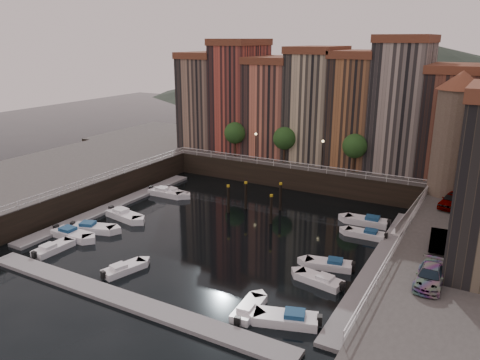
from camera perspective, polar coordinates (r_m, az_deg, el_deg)
The scene contains 30 objects.
ground at distance 51.58m, azimuth -1.05°, elevation -5.95°, with size 200.00×200.00×0.00m, color black.
quay_far at distance 73.56m, azimuth 9.23°, elevation 2.08°, with size 80.00×20.00×3.00m, color black.
quay_left at distance 67.65m, azimuth -22.91°, elevation -0.37°, with size 20.00×36.00×3.00m, color black.
dock_left at distance 60.13m, azimuth -15.01°, elevation -2.98°, with size 2.00×28.00×0.35m, color gray.
dock_right at distance 45.33m, azimuth 16.51°, elevation -9.82°, with size 2.00×28.00×0.35m, color gray.
dock_near at distance 39.36m, azimuth -14.03°, elevation -13.93°, with size 30.00×2.00×0.35m, color gray.
mountains at distance 153.12m, azimuth 21.25°, elevation 11.22°, with size 145.00×100.00×18.00m.
far_terrace at distance 68.36m, azimuth 11.49°, elevation 8.93°, with size 48.70×10.30×17.50m.
corner_tower at distance 56.50m, azimuth 24.80°, elevation 5.32°, with size 5.20×5.20×13.80m.
promenade_trees at distance 65.81m, azimuth 5.96°, elevation 5.01°, with size 21.20×3.20×5.20m.
street_lamps at distance 64.92m, azimuth 5.86°, elevation 4.23°, with size 10.36×0.36×4.18m.
railings at distance 54.30m, azimuth 1.53°, elevation -0.51°, with size 36.08×34.04×0.52m.
gangway at distance 54.55m, azimuth 20.28°, elevation -3.58°, with size 2.78×8.32×3.73m.
mooring_pilings at distance 55.33m, azimuth 1.99°, elevation -2.51°, with size 6.33×4.86×3.78m.
boat_left_0 at distance 52.26m, azimuth -19.84°, elevation -6.24°, with size 4.97×1.81×1.14m.
boat_left_1 at distance 53.17m, azimuth -17.54°, elevation -5.61°, with size 5.03×3.16×1.13m.
boat_left_2 at distance 55.87m, azimuth -13.96°, elevation -4.20°, with size 5.28×2.68×1.18m.
boat_left_3 at distance 62.83m, azimuth -9.08°, elevation -1.54°, with size 5.08×1.97×1.16m.
boat_left_4 at distance 62.83m, azimuth -8.05°, elevation -1.54°, with size 4.45×2.13×1.00m.
boat_right_0 at distance 35.77m, azimuth 5.81°, elevation -16.49°, with size 5.06×3.13×1.14m.
boat_right_1 at distance 41.13m, azimuth 9.76°, elevation -11.96°, with size 4.46×2.29×1.00m.
boat_right_2 at distance 43.88m, azimuth 10.90°, elevation -10.07°, with size 4.54×2.46×1.02m.
boat_right_3 at distance 51.13m, azimuth 15.15°, elevation -6.38°, with size 4.31×1.67×0.98m.
boat_right_4 at distance 54.47m, azimuth 15.29°, elevation -4.87°, with size 4.98×2.03×1.13m.
boat_near_0 at distance 49.67m, azimuth -21.89°, elevation -7.75°, with size 1.69×4.34×0.99m.
boat_near_1 at distance 43.65m, azimuth -14.05°, elevation -10.47°, with size 2.55×4.26×0.95m.
boat_near_3 at distance 36.78m, azimuth 1.00°, elevation -15.48°, with size 1.78×4.17×0.94m.
car_a at distance 53.55m, azimuth 24.50°, elevation -2.33°, with size 1.85×4.61×1.57m, color gray.
car_b at distance 43.13m, azimuth 23.05°, elevation -6.83°, with size 1.39×4.00×1.32m, color gray.
car_c at distance 36.68m, azimuth 22.12°, elevation -10.92°, with size 1.86×4.57×1.33m, color gray.
Camera 1 is at (24.10, -40.99, 19.99)m, focal length 35.00 mm.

